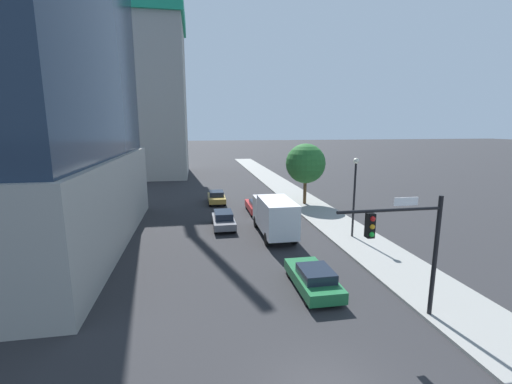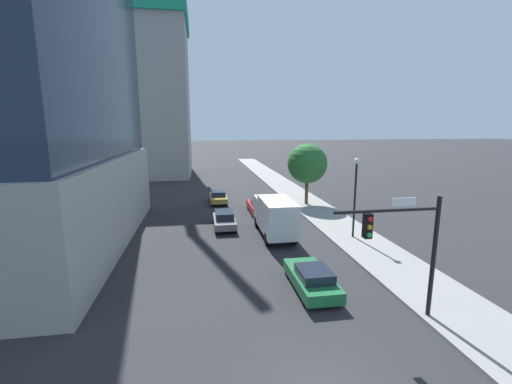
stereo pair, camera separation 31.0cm
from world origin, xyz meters
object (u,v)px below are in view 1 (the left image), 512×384
Objects in this scene: street_tree at (306,164)px; car_gold at (216,197)px; construction_building at (146,85)px; street_lamp at (355,186)px; car_red at (257,206)px; car_gray at (223,219)px; box_truck at (274,215)px; traffic_light_pole at (406,237)px; car_green at (313,278)px.

car_gold is at bearing 164.83° from street_tree.
construction_building is 35.69m from street_tree.
street_lamp is 11.39m from car_red.
construction_building is 8.18× the size of car_gray.
car_gray is (-9.64, -7.19, -3.89)m from street_tree.
car_gray reaches higher than car_gold.
construction_building is at bearing 110.23° from box_truck.
car_gray is 0.96× the size of car_red.
traffic_light_pole is at bearing -71.61° from construction_building.
traffic_light_pole reaches higher than car_red.
street_tree is at bearing -54.43° from construction_building.
construction_building is 42.60m from box_truck.
traffic_light_pole is at bearing -77.29° from box_truck.
street_lamp is at bearing -63.22° from construction_building.
construction_building reaches higher than traffic_light_pole.
car_gray is at bearing -129.84° from car_red.
street_tree is 7.48m from car_red.
street_lamp is 1.39× the size of car_gray.
street_tree is at bearing 73.35° from car_green.
car_gold is (-0.00, 9.80, -0.03)m from car_gray.
street_lamp is 6.56m from box_truck.
traffic_light_pole is at bearing -66.99° from car_gray.
traffic_light_pole is 1.26× the size of car_gray.
car_red is at bearing -53.91° from car_gold.
construction_building is 54.53m from traffic_light_pole.
traffic_light_pole is at bearing -105.22° from street_lamp.
street_lamp is at bearing -89.53° from street_tree.
traffic_light_pole is 13.24m from box_truck.
car_red is 0.67× the size of box_truck.
car_green is 0.69× the size of box_truck.
street_tree is 1.52× the size of car_gold.
car_gold is (-9.64, 2.61, -3.92)m from street_tree.
traffic_light_pole is 1.21× the size of car_red.
street_tree is 12.08m from box_truck.
traffic_light_pole is 1.17× the size of car_green.
car_green is at bearing -127.39° from street_lamp.
traffic_light_pole is at bearing -97.33° from street_tree.
construction_building reaches higher than street_lamp.
car_red is at bearing -65.26° from construction_building.
street_tree is 1.45× the size of car_red.
street_tree reaches higher than car_gold.
car_gray is at bearing 113.01° from traffic_light_pole.
street_lamp is 11.27m from car_gray.
car_red is at bearing 90.00° from box_truck.
street_tree is (19.76, -27.63, -10.93)m from construction_building.
car_gold is at bearing 126.09° from car_red.
car_green is 9.35m from box_truck.
street_lamp is 0.92× the size of street_tree.
street_tree is 12.63m from car_gray.
car_gray is 0.93× the size of car_green.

